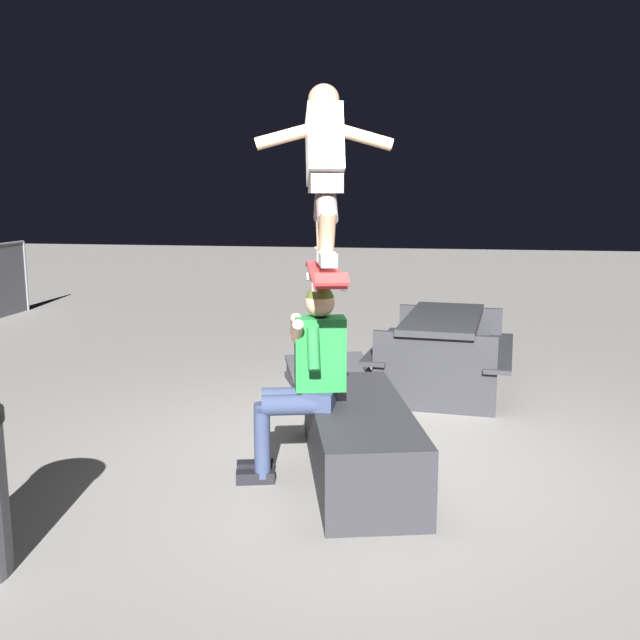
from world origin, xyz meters
name	(u,v)px	position (x,y,z in m)	size (l,w,h in m)	color
ground_plane	(362,469)	(0.00, 0.00, 0.00)	(40.00, 40.00, 0.00)	gray
ledge_box_main	(359,440)	(-0.11, 0.01, 0.25)	(1.84, 0.65, 0.50)	#28282D
person_sitting_on_ledge	(304,372)	(-0.19, 0.38, 0.75)	(0.59, 0.79, 1.34)	#2D3856
skateboard	(325,274)	(-0.33, 0.21, 1.43)	(1.04, 0.43, 0.13)	#B72D2D
skater_airborne	(325,165)	(-0.27, 0.23, 2.12)	(0.64, 0.88, 1.12)	white
kicker_ramp	(333,381)	(2.14, 0.52, 0.05)	(1.21, 1.14, 0.33)	#38383D
picnic_table_back	(443,341)	(2.21, -0.57, 0.50)	(1.83, 1.51, 0.75)	#28282D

